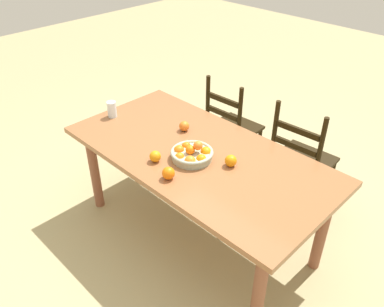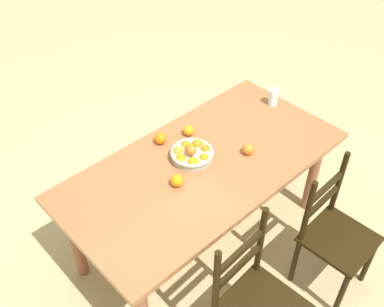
% 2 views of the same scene
% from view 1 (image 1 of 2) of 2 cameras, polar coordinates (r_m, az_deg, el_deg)
% --- Properties ---
extents(ground_plane, '(12.00, 12.00, 0.00)m').
position_cam_1_polar(ground_plane, '(3.16, 0.78, -11.28)').
color(ground_plane, tan).
extents(dining_table, '(1.88, 0.95, 0.76)m').
position_cam_1_polar(dining_table, '(2.73, 0.89, -1.37)').
color(dining_table, '#925B36').
rests_on(dining_table, ground).
extents(chair_near_window, '(0.41, 0.41, 0.95)m').
position_cam_1_polar(chair_near_window, '(3.57, 5.70, 3.45)').
color(chair_near_window, black).
rests_on(chair_near_window, ground).
extents(chair_by_cabinet, '(0.45, 0.45, 0.98)m').
position_cam_1_polar(chair_by_cabinet, '(3.22, 15.40, -1.24)').
color(chair_by_cabinet, black).
rests_on(chair_by_cabinet, ground).
extents(fruit_bowl, '(0.28, 0.28, 0.13)m').
position_cam_1_polar(fruit_bowl, '(2.59, 0.00, -0.04)').
color(fruit_bowl, '#A3AC93').
rests_on(fruit_bowl, dining_table).
extents(orange_loose_0, '(0.08, 0.08, 0.08)m').
position_cam_1_polar(orange_loose_0, '(2.42, -3.43, -2.85)').
color(orange_loose_0, orange).
rests_on(orange_loose_0, dining_table).
extents(orange_loose_1, '(0.08, 0.08, 0.08)m').
position_cam_1_polar(orange_loose_1, '(2.58, -5.34, -0.42)').
color(orange_loose_1, orange).
rests_on(orange_loose_1, dining_table).
extents(orange_loose_2, '(0.07, 0.07, 0.07)m').
position_cam_1_polar(orange_loose_2, '(2.90, -1.14, 3.97)').
color(orange_loose_2, orange).
rests_on(orange_loose_2, dining_table).
extents(orange_loose_3, '(0.08, 0.08, 0.08)m').
position_cam_1_polar(orange_loose_3, '(2.54, 5.62, -1.05)').
color(orange_loose_3, orange).
rests_on(orange_loose_3, dining_table).
extents(drinking_glass, '(0.07, 0.07, 0.13)m').
position_cam_1_polar(drinking_glass, '(3.14, -11.50, 6.28)').
color(drinking_glass, silver).
rests_on(drinking_glass, dining_table).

